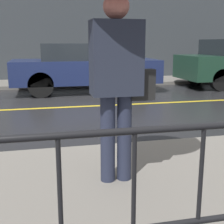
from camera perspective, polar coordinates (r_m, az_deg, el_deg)
name	(u,v)px	position (r m, az deg, el deg)	size (l,w,h in m)	color
ground_plane	(76,107)	(7.39, -6.55, 0.95)	(80.00, 80.00, 0.00)	#262628
sidewalk_near	(133,198)	(3.04, 3.79, -15.39)	(28.00, 2.90, 0.11)	slate
sidewalk_far	(63,83)	(11.45, -8.94, 5.30)	(28.00, 1.94, 0.11)	slate
lane_marking	(76,107)	(7.39, -6.55, 0.98)	(25.20, 0.12, 0.01)	gold
railing_foreground	(200,189)	(1.75, 15.79, -13.48)	(12.00, 0.04, 0.98)	black
car_navy	(84,67)	(9.56, -5.13, 8.21)	(4.35, 1.76, 1.45)	#19234C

